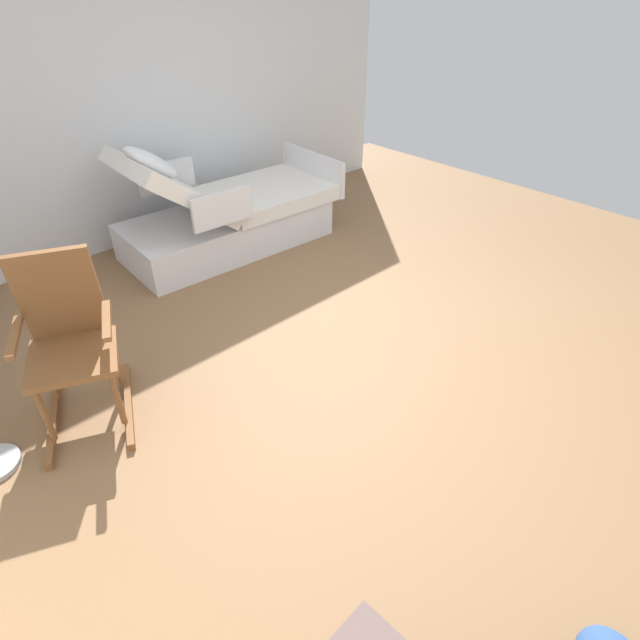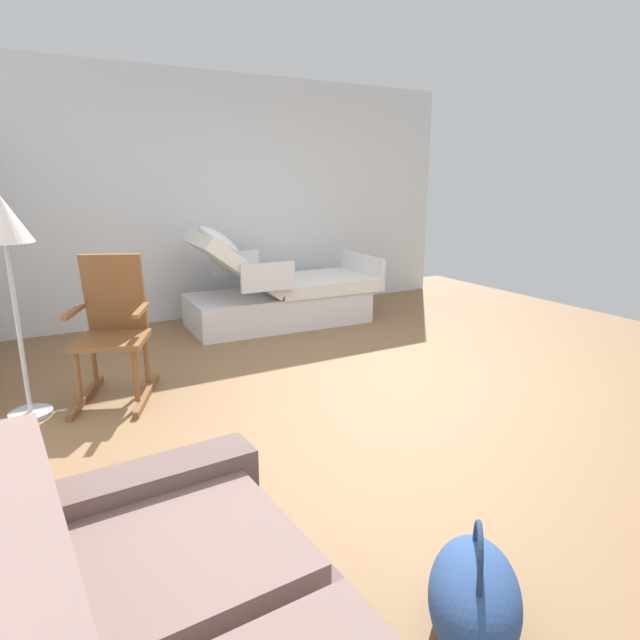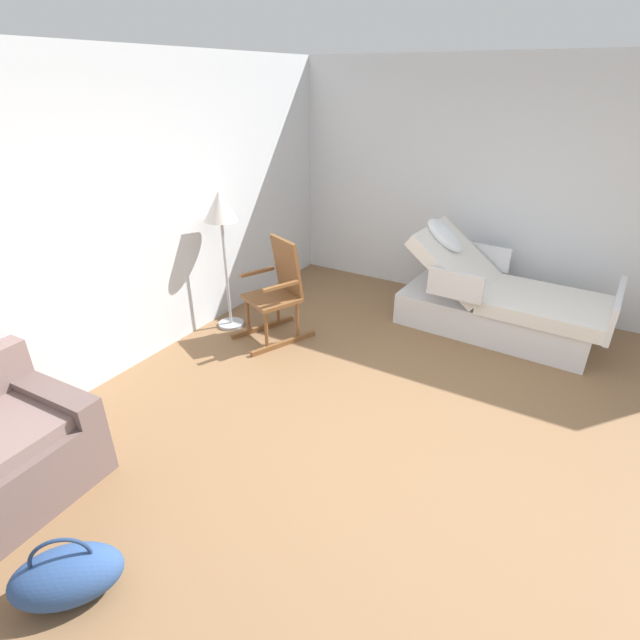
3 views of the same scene
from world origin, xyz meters
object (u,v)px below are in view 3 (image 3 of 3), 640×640
Objects in this scene: hospital_bed at (496,304)px; duffel_bag at (67,576)px; floor_lamp at (221,216)px; rocking_chair at (278,292)px.

hospital_bed is 3.34× the size of duffel_bag.
hospital_bed is 4.37m from duffel_bag.
floor_lamp reaches higher than duffel_bag.
rocking_chair is 0.94m from floor_lamp.
floor_lamp is at bearing 118.42° from hospital_bed.
duffel_bag is at bearing 163.75° from hospital_bed.
floor_lamp reaches higher than rocking_chair.
hospital_bed is 1.42× the size of floor_lamp.
floor_lamp is (-0.08, 0.59, 0.72)m from rocking_chair.
floor_lamp reaches higher than hospital_bed.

